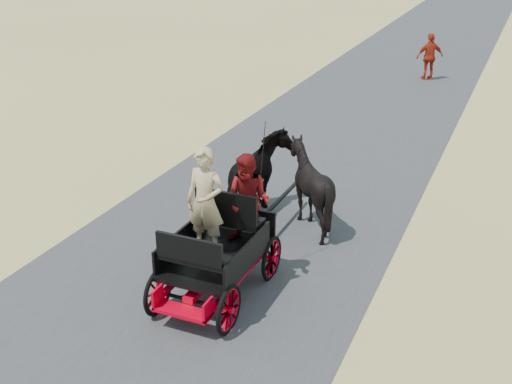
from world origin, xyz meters
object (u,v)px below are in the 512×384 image
at_px(carriage, 217,274).
at_px(horse_left, 259,178).
at_px(horse_right, 310,187).
at_px(pedestrian, 430,57).

height_order(carriage, horse_left, horse_left).
xyz_separation_m(horse_left, horse_right, (1.10, 0.00, 0.00)).
bearing_deg(carriage, pedestrian, 87.77).
bearing_deg(horse_left, pedestrian, -95.08).
bearing_deg(horse_right, carriage, 79.61).
distance_m(carriage, horse_right, 3.09).
bearing_deg(pedestrian, carriage, 57.19).
bearing_deg(horse_right, horse_left, 0.00).
relative_size(horse_right, pedestrian, 0.98).
distance_m(horse_left, pedestrian, 13.39).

